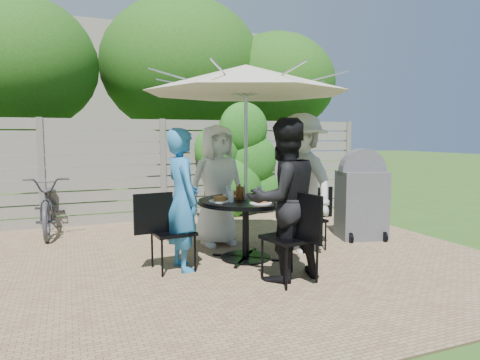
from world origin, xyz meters
name	(u,v)px	position (x,y,z in m)	size (l,w,h in m)	color
backyard_envelope	(120,104)	(0.09, 10.29, 2.61)	(60.00, 60.00, 5.00)	#34541A
patio_table	(246,218)	(0.44, 0.14, 0.53)	(1.29, 1.29, 0.77)	black
umbrella	(246,79)	(0.44, 0.14, 2.22)	(2.73, 2.73, 2.40)	silver
chair_back	(214,226)	(0.33, 1.10, 0.25)	(0.40, 0.60, 0.83)	black
person_back	(217,186)	(0.34, 0.97, 0.85)	(0.83, 0.54, 1.71)	white
chair_left	(172,248)	(-0.52, 0.04, 0.28)	(0.69, 0.49, 0.92)	black
person_left	(182,200)	(-0.39, 0.05, 0.82)	(0.60, 0.39, 1.64)	#2972B1
chair_front	(290,256)	(0.55, -0.82, 0.30)	(0.55, 0.74, 0.98)	black
person_front	(284,200)	(0.53, -0.68, 0.87)	(0.85, 0.66, 1.74)	black
chair_right	(308,232)	(1.40, 0.25, 0.26)	(0.63, 0.44, 0.85)	black
person_right	(300,183)	(1.26, 0.23, 0.92)	(1.19, 0.68, 1.84)	#B3B1AD
plate_back	(232,194)	(0.40, 0.50, 0.79)	(0.26, 0.26, 0.06)	white
plate_left	(219,200)	(0.08, 0.10, 0.79)	(0.26, 0.26, 0.06)	white
plate_front	(261,201)	(0.48, -0.22, 0.79)	(0.26, 0.26, 0.06)	white
plate_right	(270,196)	(0.79, 0.18, 0.79)	(0.26, 0.26, 0.06)	white
glass_back	(229,192)	(0.30, 0.39, 0.84)	(0.07, 0.07, 0.14)	silver
glass_left	(231,196)	(0.19, 0.01, 0.84)	(0.07, 0.07, 0.14)	silver
glass_front	(264,196)	(0.57, -0.10, 0.84)	(0.07, 0.07, 0.14)	silver
glass_right	(259,192)	(0.68, 0.28, 0.84)	(0.07, 0.07, 0.14)	silver
syrup_jug	(240,193)	(0.37, 0.19, 0.85)	(0.09, 0.09, 0.16)	#59280C
coffee_cup	(244,192)	(0.51, 0.37, 0.83)	(0.08, 0.08, 0.12)	#C6B293
bicycle	(50,205)	(-1.88, 2.60, 0.47)	(0.62, 1.79, 0.94)	#333338
bbq_grill	(361,198)	(2.46, 0.49, 0.62)	(0.78, 0.67, 1.36)	#505054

